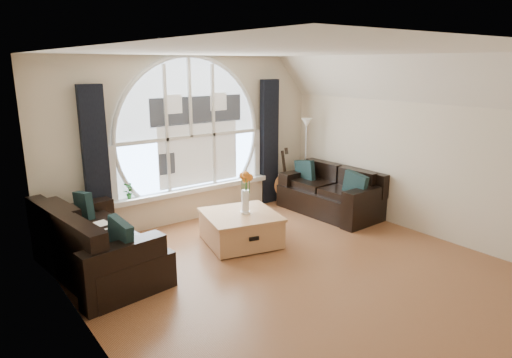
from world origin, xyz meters
name	(u,v)px	position (x,y,z in m)	size (l,w,h in m)	color
ground	(299,274)	(0.00, 0.00, 0.00)	(5.00, 5.50, 0.01)	brown
ceiling	(304,52)	(0.00, 0.00, 2.70)	(5.00, 5.50, 0.01)	silver
wall_back	(189,139)	(0.00, 2.75, 1.35)	(5.00, 0.01, 2.70)	beige
wall_left	(87,209)	(-2.50, 0.00, 1.35)	(0.01, 5.50, 2.70)	beige
wall_right	(424,147)	(2.50, 0.00, 1.35)	(0.01, 5.50, 2.70)	beige
attic_slope	(418,80)	(2.20, 0.00, 2.35)	(0.92, 5.50, 0.72)	silver
arched_window	(190,123)	(0.00, 2.72, 1.62)	(2.60, 0.06, 2.15)	silver
window_sill	(194,189)	(0.00, 2.65, 0.51)	(2.90, 0.22, 0.08)	white
window_frame	(191,123)	(0.00, 2.69, 1.62)	(2.76, 0.08, 2.15)	white
neighbor_house	(198,130)	(0.15, 2.71, 1.50)	(1.70, 0.02, 1.50)	silver
curtain_left	(96,165)	(-1.60, 2.63, 1.15)	(0.35, 0.12, 2.30)	black
curtain_right	(269,142)	(1.60, 2.63, 1.15)	(0.35, 0.12, 2.30)	black
sofa_left	(99,243)	(-1.98, 1.54, 0.40)	(0.98, 1.97, 0.87)	black
sofa_right	(330,191)	(2.05, 1.46, 0.40)	(0.90, 1.80, 0.80)	black
coffee_chest	(241,227)	(-0.01, 1.26, 0.25)	(1.02, 1.02, 0.50)	tan
throw_blanket	(95,235)	(-2.01, 1.56, 0.50)	(0.55, 0.55, 0.10)	silver
vase_flowers	(245,187)	(0.05, 1.23, 0.85)	(0.24, 0.24, 0.70)	white
floor_lamp	(306,161)	(2.15, 2.22, 0.80)	(0.24, 0.24, 1.60)	#B2B2B2
guitar	(282,174)	(1.82, 2.50, 0.53)	(0.36, 0.24, 1.06)	brown
potted_plant	(128,190)	(-1.14, 2.65, 0.69)	(0.15, 0.10, 0.28)	#1E6023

